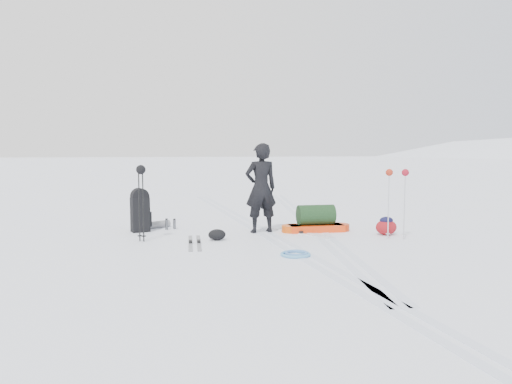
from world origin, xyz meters
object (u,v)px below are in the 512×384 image
(skier, at_px, (261,188))
(ski_poles_black, at_px, (141,179))
(expedition_rucksack, at_px, (143,211))
(pulk_sled, at_px, (316,221))

(skier, distance_m, ski_poles_black, 2.63)
(skier, height_order, expedition_rucksack, skier)
(pulk_sled, height_order, expedition_rucksack, expedition_rucksack)
(pulk_sled, relative_size, ski_poles_black, 1.03)
(skier, xyz_separation_m, expedition_rucksack, (-2.57, 0.68, -0.53))
(skier, height_order, ski_poles_black, skier)
(ski_poles_black, bearing_deg, skier, -6.17)
(skier, relative_size, expedition_rucksack, 2.02)
(ski_poles_black, bearing_deg, expedition_rucksack, 71.57)
(ski_poles_black, bearing_deg, pulk_sled, -11.97)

